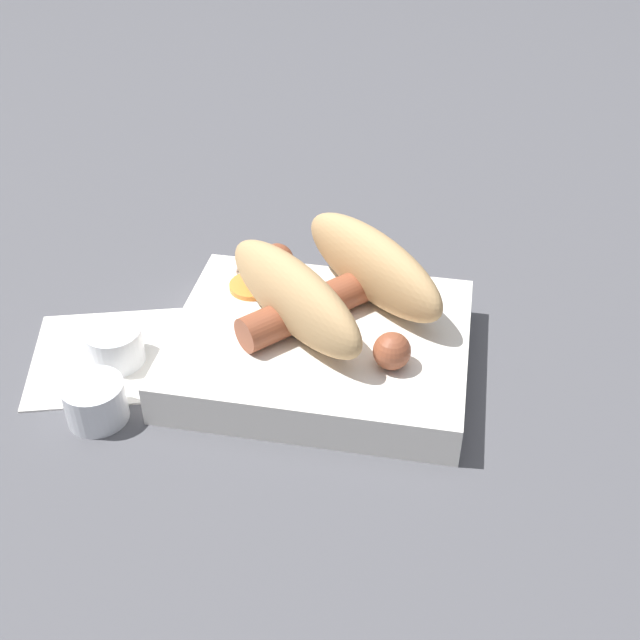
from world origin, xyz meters
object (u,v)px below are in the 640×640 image
Objects in this scene: bread_roll at (334,281)px; sausage at (330,302)px; food_tray at (320,348)px; condiment_cup_far at (96,403)px; condiment_cup_near at (115,348)px.

bread_roll is 0.02m from sausage.
sausage reaches higher than food_tray.
bread_roll reaches higher than condiment_cup_far.
condiment_cup_far is (-0.14, -0.08, -0.00)m from food_tray.
condiment_cup_near is (-0.15, -0.04, -0.03)m from sausage.
bread_roll is at bearing 69.32° from sausage.
sausage is at bearing -110.68° from bread_roll.
condiment_cup_far is at bearing -143.63° from bread_roll.
condiment_cup_near is at bearing -162.67° from bread_roll.
bread_roll is 1.42× the size of sausage.
food_tray is at bearing -102.22° from sausage.
sausage is (0.00, 0.02, 0.03)m from food_tray.
condiment_cup_far is (-0.15, -0.11, -0.05)m from bread_roll.
bread_roll is at bearing 17.33° from condiment_cup_near.
condiment_cup_far is at bearing -80.55° from condiment_cup_near.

